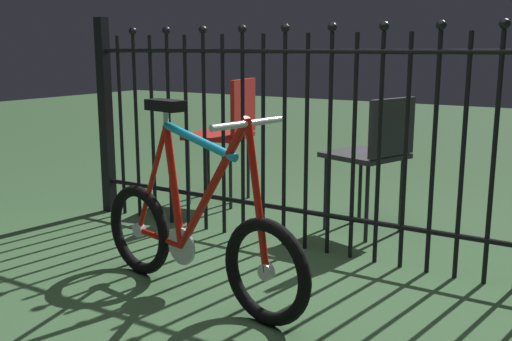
% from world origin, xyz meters
% --- Properties ---
extents(ground_plane, '(20.00, 20.00, 0.00)m').
position_xyz_m(ground_plane, '(0.00, 0.00, 0.00)').
color(ground_plane, '#365834').
extents(iron_fence, '(3.42, 0.07, 1.32)m').
position_xyz_m(iron_fence, '(-0.07, 0.78, 0.66)').
color(iron_fence, black).
rests_on(iron_fence, ground).
extents(bicycle, '(1.29, 0.40, 0.89)m').
position_xyz_m(bicycle, '(-0.26, -0.08, 0.29)').
color(bicycle, black).
rests_on(bicycle, ground).
extents(chair_charcoal, '(0.52, 0.52, 0.84)m').
position_xyz_m(chair_charcoal, '(0.08, 1.25, 0.53)').
color(chair_charcoal, black).
rests_on(chair_charcoal, ground).
extents(chair_red, '(0.49, 0.49, 0.91)m').
position_xyz_m(chair_red, '(-1.09, 1.41, 0.56)').
color(chair_red, black).
rests_on(chair_red, ground).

